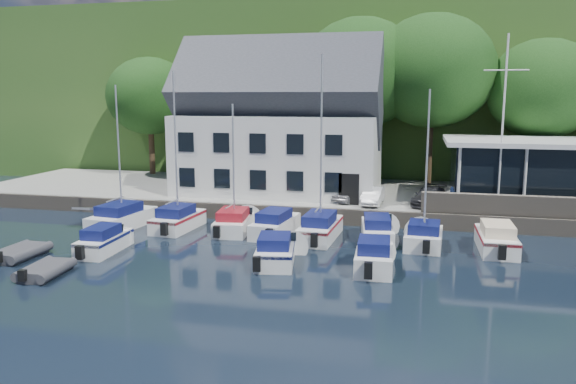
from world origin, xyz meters
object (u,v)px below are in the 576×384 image
car_white (373,196)px  boat_r1_1 (176,154)px  boat_r1_3 (275,222)px  boat_r1_7 (496,236)px  club_pavilion (550,172)px  boat_r2_2 (276,249)px  car_silver (349,193)px  dinghy_0 (19,251)px  boat_r1_6 (427,169)px  boat_r1_0 (119,151)px  boat_r1_2 (233,161)px  harbor_building (280,131)px  flagpole (503,124)px  car_blue (467,195)px  car_dgrey (429,196)px  boat_r1_5 (377,228)px  boat_r1_4 (321,157)px  dinghy_1 (45,268)px  boat_r2_3 (374,254)px  boat_r2_0 (104,239)px

car_white → boat_r1_1: bearing=-150.4°
boat_r1_3 → boat_r1_7: 11.97m
boat_r1_7 → boat_r1_3: bearing=176.1°
car_white → boat_r1_3: size_ratio=0.54×
club_pavilion → boat_r2_2: (-14.75, -13.54, -2.35)m
car_silver → dinghy_0: bearing=-118.0°
boat_r1_6 → boat_r2_2: 8.97m
car_white → boat_r1_3: 7.35m
boat_r1_3 → boat_r2_2: (1.40, -5.37, -0.03)m
boat_r1_0 → boat_r1_2: size_ratio=1.12×
car_silver → boat_r1_1: boat_r1_1 is taller
harbor_building → flagpole: flagpole is taller
car_blue → boat_r1_1: 18.23m
boat_r1_0 → boat_r1_3: boat_r1_0 is taller
harbor_building → car_white: harbor_building is taller
car_dgrey → boat_r1_3: bearing=-131.0°
car_silver → boat_r1_6: boat_r1_6 is taller
car_silver → flagpole: flagpole is taller
car_blue → boat_r1_3: 12.57m
boat_r1_3 → boat_r1_6: boat_r1_6 is taller
club_pavilion → boat_r1_5: bearing=-141.8°
boat_r1_3 → boat_r1_4: 4.73m
car_white → car_dgrey: car_dgrey is taller
harbor_building → boat_r1_0: (-7.59, -9.13, -0.72)m
car_white → boat_r1_7: size_ratio=0.54×
car_silver → boat_r1_5: bearing=-48.8°
boat_r2_2 → dinghy_1: bearing=-166.0°
harbor_building → boat_r2_3: (7.92, -14.02, -4.60)m
car_silver → boat_r1_4: size_ratio=0.35×
boat_r1_6 → boat_r2_0: bearing=-160.0°
boat_r2_2 → boat_r2_3: bearing=-9.7°
boat_r1_7 → boat_r2_3: boat_r2_3 is taller
car_white → boat_r1_0: (-14.57, -5.66, 3.08)m
boat_r2_2 → car_silver: bearing=69.5°
car_dgrey → boat_r2_0: (-16.26, -11.30, -0.87)m
boat_r2_3 → boat_r1_3: bearing=135.9°
car_blue → boat_r1_5: 8.00m
car_blue → dinghy_0: size_ratio=1.32×
car_silver → boat_r1_2: 8.72m
harbor_building → car_white: 8.68m
car_blue → car_silver: bearing=-173.5°
boat_r1_7 → dinghy_0: bearing=-164.2°
car_dgrey → boat_r1_0: (-18.08, -6.26, 3.07)m
car_white → boat_r1_3: bearing=-130.9°
boat_r1_2 → boat_r1_0: bearing=178.0°
car_blue → boat_r2_2: 14.95m
boat_r1_5 → dinghy_0: size_ratio=1.98×
club_pavilion → boat_r1_7: bearing=-115.4°
boat_r1_4 → dinghy_0: size_ratio=2.99×
boat_r1_4 → boat_r2_2: (-1.30, -4.98, -3.89)m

